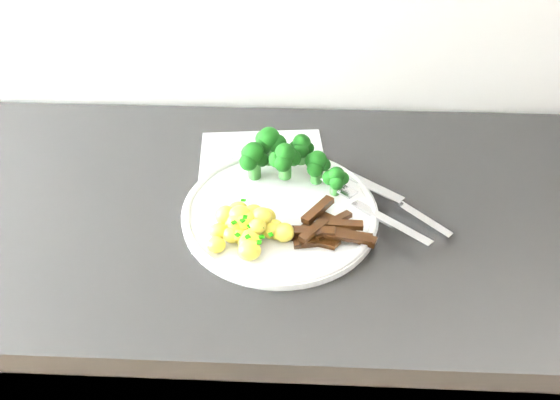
{
  "coord_description": "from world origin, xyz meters",
  "views": [
    {
      "loc": [
        -0.06,
        1.06,
        1.41
      ],
      "look_at": [
        -0.09,
        1.67,
        0.89
      ],
      "focal_mm": 34.19,
      "sensor_mm": 36.0,
      "label": 1
    }
  ],
  "objects_px": {
    "counter": "(320,362)",
    "plate": "(280,211)",
    "fork": "(375,212)",
    "recipe_paper": "(264,183)",
    "potatoes": "(249,227)",
    "broccoli": "(287,156)",
    "beef_strips": "(329,231)",
    "knife": "(407,210)"
  },
  "relations": [
    {
      "from": "counter",
      "to": "beef_strips",
      "type": "distance_m",
      "value": 0.46
    },
    {
      "from": "plate",
      "to": "potatoes",
      "type": "height_order",
      "value": "potatoes"
    },
    {
      "from": "beef_strips",
      "to": "recipe_paper",
      "type": "bearing_deg",
      "value": 128.96
    },
    {
      "from": "plate",
      "to": "beef_strips",
      "type": "relative_size",
      "value": 2.33
    },
    {
      "from": "plate",
      "to": "counter",
      "type": "bearing_deg",
      "value": 11.67
    },
    {
      "from": "plate",
      "to": "broccoli",
      "type": "bearing_deg",
      "value": 84.86
    },
    {
      "from": "plate",
      "to": "broccoli",
      "type": "distance_m",
      "value": 0.09
    },
    {
      "from": "counter",
      "to": "broccoli",
      "type": "bearing_deg",
      "value": 140.09
    },
    {
      "from": "broccoli",
      "to": "fork",
      "type": "distance_m",
      "value": 0.17
    },
    {
      "from": "potatoes",
      "to": "fork",
      "type": "xyz_separation_m",
      "value": [
        0.18,
        0.05,
        -0.01
      ]
    },
    {
      "from": "plate",
      "to": "beef_strips",
      "type": "xyz_separation_m",
      "value": [
        0.07,
        -0.05,
        0.01
      ]
    },
    {
      "from": "beef_strips",
      "to": "broccoli",
      "type": "bearing_deg",
      "value": 116.11
    },
    {
      "from": "recipe_paper",
      "to": "plate",
      "type": "height_order",
      "value": "plate"
    },
    {
      "from": "recipe_paper",
      "to": "potatoes",
      "type": "distance_m",
      "value": 0.13
    },
    {
      "from": "plate",
      "to": "fork",
      "type": "xyz_separation_m",
      "value": [
        0.14,
        -0.01,
        0.01
      ]
    },
    {
      "from": "beef_strips",
      "to": "potatoes",
      "type": "bearing_deg",
      "value": -178.81
    },
    {
      "from": "recipe_paper",
      "to": "beef_strips",
      "type": "distance_m",
      "value": 0.16
    },
    {
      "from": "potatoes",
      "to": "beef_strips",
      "type": "height_order",
      "value": "potatoes"
    },
    {
      "from": "recipe_paper",
      "to": "beef_strips",
      "type": "height_order",
      "value": "beef_strips"
    },
    {
      "from": "recipe_paper",
      "to": "knife",
      "type": "xyz_separation_m",
      "value": [
        0.23,
        -0.06,
        0.01
      ]
    },
    {
      "from": "beef_strips",
      "to": "knife",
      "type": "xyz_separation_m",
      "value": [
        0.12,
        0.06,
        -0.01
      ]
    },
    {
      "from": "plate",
      "to": "broccoli",
      "type": "relative_size",
      "value": 1.74
    },
    {
      "from": "counter",
      "to": "fork",
      "type": "relative_size",
      "value": 13.97
    },
    {
      "from": "recipe_paper",
      "to": "plate",
      "type": "xyz_separation_m",
      "value": [
        0.03,
        -0.07,
        0.01
      ]
    },
    {
      "from": "counter",
      "to": "potatoes",
      "type": "relative_size",
      "value": 18.59
    },
    {
      "from": "fork",
      "to": "potatoes",
      "type": "bearing_deg",
      "value": -165.57
    },
    {
      "from": "beef_strips",
      "to": "knife",
      "type": "height_order",
      "value": "beef_strips"
    },
    {
      "from": "knife",
      "to": "counter",
      "type": "bearing_deg",
      "value": 175.95
    },
    {
      "from": "beef_strips",
      "to": "counter",
      "type": "bearing_deg",
      "value": 81.72
    },
    {
      "from": "recipe_paper",
      "to": "potatoes",
      "type": "xyz_separation_m",
      "value": [
        -0.01,
        -0.13,
        0.02
      ]
    },
    {
      "from": "recipe_paper",
      "to": "plate",
      "type": "relative_size",
      "value": 1.08
    },
    {
      "from": "fork",
      "to": "knife",
      "type": "height_order",
      "value": "fork"
    },
    {
      "from": "counter",
      "to": "fork",
      "type": "height_order",
      "value": "fork"
    },
    {
      "from": "broccoli",
      "to": "counter",
      "type": "bearing_deg",
      "value": -39.91
    },
    {
      "from": "potatoes",
      "to": "knife",
      "type": "bearing_deg",
      "value": 15.28
    },
    {
      "from": "recipe_paper",
      "to": "broccoli",
      "type": "relative_size",
      "value": 1.89
    },
    {
      "from": "recipe_paper",
      "to": "potatoes",
      "type": "bearing_deg",
      "value": -95.42
    },
    {
      "from": "counter",
      "to": "plate",
      "type": "relative_size",
      "value": 7.62
    },
    {
      "from": "counter",
      "to": "recipe_paper",
      "type": "xyz_separation_m",
      "value": [
        -0.11,
        0.06,
        0.43
      ]
    },
    {
      "from": "counter",
      "to": "broccoli",
      "type": "height_order",
      "value": "broccoli"
    },
    {
      "from": "fork",
      "to": "beef_strips",
      "type": "bearing_deg",
      "value": -147.13
    },
    {
      "from": "beef_strips",
      "to": "fork",
      "type": "xyz_separation_m",
      "value": [
        0.07,
        0.05,
        -0.0
      ]
    }
  ]
}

